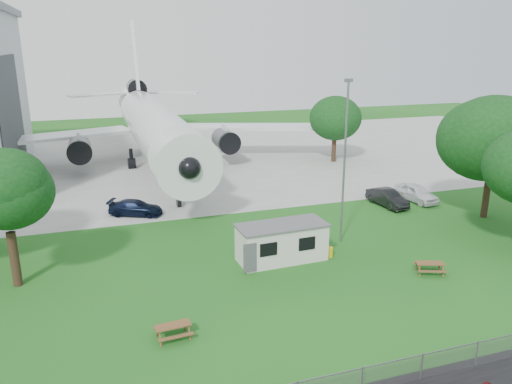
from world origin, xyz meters
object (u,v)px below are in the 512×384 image
object	(u,v)px
airliner	(152,122)
picnic_east	(429,273)
site_cabin	(282,242)
picnic_west	(174,338)

from	to	relation	value
airliner	picnic_east	size ratio (longest dim) A/B	26.52
airliner	picnic_east	distance (m)	39.06
site_cabin	picnic_east	distance (m)	9.89
picnic_east	site_cabin	bearing A→B (deg)	169.58
airliner	site_cabin	size ratio (longest dim) A/B	7.01
airliner	site_cabin	world-z (taller)	airliner
site_cabin	picnic_west	world-z (taller)	site_cabin
site_cabin	picnic_east	world-z (taller)	site_cabin
picnic_west	airliner	bearing A→B (deg)	79.59
picnic_east	picnic_west	bearing A→B (deg)	-152.00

